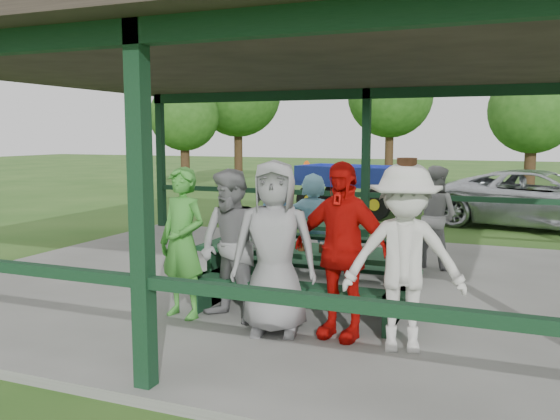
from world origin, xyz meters
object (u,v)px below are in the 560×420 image
at_px(picnic_table_near, 305,270).
at_px(farm_trailer, 356,188).
at_px(contestant_grey_left, 232,246).
at_px(pickup_truck, 542,200).
at_px(spectator_blue, 271,205).
at_px(contestant_grey_mid, 274,248).
at_px(contestant_green, 183,243).
at_px(picnic_table_far, 332,241).
at_px(contestant_red, 341,250).
at_px(spectator_lblue, 313,216).
at_px(spectator_grey, 434,217).
at_px(contestant_white_fedora, 404,258).

height_order(picnic_table_near, farm_trailer, farm_trailer).
xyz_separation_m(contestant_grey_left, pickup_truck, (3.48, 9.24, -0.28)).
height_order(spectator_blue, farm_trailer, spectator_blue).
relative_size(contestant_grey_mid, farm_trailer, 0.44).
bearing_deg(farm_trailer, contestant_green, -75.70).
bearing_deg(contestant_grey_mid, contestant_green, 159.00).
bearing_deg(picnic_table_far, contestant_green, -108.41).
distance_m(contestant_green, farm_trailer, 10.17).
relative_size(contestant_grey_mid, contestant_red, 1.00).
relative_size(picnic_table_near, spectator_lblue, 1.78).
distance_m(spectator_grey, pickup_truck, 5.83).
bearing_deg(picnic_table_near, pickup_truck, 71.25).
distance_m(picnic_table_far, contestant_grey_left, 2.80).
height_order(contestant_red, spectator_blue, contestant_red).
relative_size(contestant_red, spectator_grey, 1.13).
relative_size(picnic_table_far, contestant_grey_left, 1.47).
xyz_separation_m(contestant_red, spectator_grey, (0.45, 3.74, -0.11)).
xyz_separation_m(picnic_table_far, pickup_truck, (3.15, 6.49, 0.11)).
height_order(contestant_grey_left, farm_trailer, contestant_grey_left).
xyz_separation_m(contestant_grey_mid, spectator_blue, (-1.83, 4.27, -0.11)).
xyz_separation_m(picnic_table_near, spectator_lblue, (-0.86, 2.82, 0.26)).
height_order(picnic_table_near, contestant_grey_left, contestant_grey_left).
xyz_separation_m(spectator_grey, pickup_truck, (1.76, 5.55, -0.22)).
xyz_separation_m(picnic_table_far, spectator_grey, (1.39, 0.94, 0.34)).
height_order(picnic_table_near, contestant_red, contestant_red).
distance_m(spectator_grey, farm_trailer, 7.05).
bearing_deg(spectator_blue, contestant_red, 115.05).
bearing_deg(contestant_red, spectator_lblue, 124.11).
bearing_deg(pickup_truck, contestant_grey_left, 172.19).
height_order(spectator_grey, farm_trailer, spectator_grey).
bearing_deg(contestant_white_fedora, farm_trailer, 94.10).
height_order(picnic_table_far, contestant_grey_mid, contestant_grey_mid).
bearing_deg(spectator_lblue, contestant_white_fedora, 109.76).
bearing_deg(farm_trailer, spectator_grey, -54.43).
xyz_separation_m(contestant_red, contestant_white_fedora, (0.68, -0.14, -0.00)).
distance_m(picnic_table_far, spectator_lblue, 1.04).
bearing_deg(contestant_white_fedora, contestant_grey_mid, 166.85).
height_order(contestant_green, contestant_grey_mid, contestant_grey_mid).
bearing_deg(contestant_white_fedora, spectator_blue, 113.70).
xyz_separation_m(picnic_table_near, pickup_truck, (2.88, 8.49, 0.11)).
xyz_separation_m(spectator_grey, farm_trailer, (-2.96, 6.40, -0.19)).
xyz_separation_m(contestant_grey_mid, farm_trailer, (-1.82, 10.28, -0.31)).
distance_m(contestant_red, contestant_white_fedora, 0.69).
bearing_deg(pickup_truck, spectator_blue, 150.38).
relative_size(contestant_grey_mid, pickup_truck, 0.37).
height_order(picnic_table_far, spectator_blue, spectator_blue).
distance_m(spectator_blue, farm_trailer, 6.01).
distance_m(picnic_table_far, contestant_red, 2.99).
height_order(contestant_grey_mid, contestant_white_fedora, contestant_white_fedora).
bearing_deg(spectator_lblue, contestant_green, 73.89).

